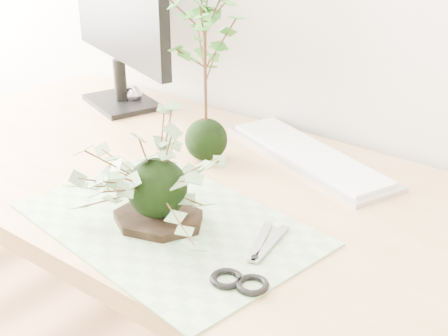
{
  "coord_description": "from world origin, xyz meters",
  "views": [
    {
      "loc": [
        0.59,
        0.4,
        1.29
      ],
      "look_at": [
        0.0,
        1.14,
        0.84
      ],
      "focal_mm": 50.0,
      "sensor_mm": 36.0,
      "label": 1
    }
  ],
  "objects_px": {
    "ivy_kokedama": "(156,162)",
    "monitor": "(117,7)",
    "maple_kokedama": "(205,36)",
    "desk": "(216,226)",
    "keyboard": "(308,155)"
  },
  "relations": [
    {
      "from": "monitor",
      "to": "desk",
      "type": "bearing_deg",
      "value": -5.35
    },
    {
      "from": "keyboard",
      "to": "desk",
      "type": "bearing_deg",
      "value": -87.0
    },
    {
      "from": "ivy_kokedama",
      "to": "monitor",
      "type": "xyz_separation_m",
      "value": [
        -0.51,
        0.4,
        0.13
      ]
    },
    {
      "from": "ivy_kokedama",
      "to": "keyboard",
      "type": "xyz_separation_m",
      "value": [
        0.06,
        0.4,
        -0.11
      ]
    },
    {
      "from": "monitor",
      "to": "keyboard",
      "type": "bearing_deg",
      "value": 19.14
    },
    {
      "from": "keyboard",
      "to": "monitor",
      "type": "height_order",
      "value": "monitor"
    },
    {
      "from": "maple_kokedama",
      "to": "monitor",
      "type": "height_order",
      "value": "monitor"
    },
    {
      "from": "ivy_kokedama",
      "to": "monitor",
      "type": "bearing_deg",
      "value": 142.11
    },
    {
      "from": "monitor",
      "to": "maple_kokedama",
      "type": "bearing_deg",
      "value": 0.06
    },
    {
      "from": "desk",
      "to": "keyboard",
      "type": "distance_m",
      "value": 0.26
    },
    {
      "from": "maple_kokedama",
      "to": "keyboard",
      "type": "distance_m",
      "value": 0.34
    },
    {
      "from": "ivy_kokedama",
      "to": "maple_kokedama",
      "type": "distance_m",
      "value": 0.32
    },
    {
      "from": "keyboard",
      "to": "monitor",
      "type": "distance_m",
      "value": 0.62
    },
    {
      "from": "desk",
      "to": "monitor",
      "type": "height_order",
      "value": "monitor"
    },
    {
      "from": "keyboard",
      "to": "monitor",
      "type": "bearing_deg",
      "value": -159.38
    }
  ]
}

